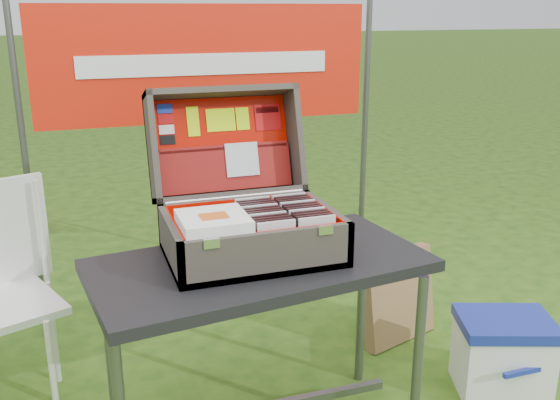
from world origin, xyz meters
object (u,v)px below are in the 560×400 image
object	(u,v)px
table	(261,352)
cardboard_box	(398,296)
suitcase	(246,178)
cooler	(502,354)

from	to	relation	value
table	cardboard_box	world-z (taller)	table
table	cardboard_box	distance (m)	0.99
table	suitcase	world-z (taller)	suitcase
table	cooler	size ratio (longest dim) A/B	3.04
suitcase	cooler	xyz separation A→B (m)	(1.06, -0.14, -0.82)
suitcase	cardboard_box	bearing A→B (deg)	24.28
suitcase	cooler	distance (m)	1.35
suitcase	cooler	world-z (taller)	suitcase
table	suitcase	bearing A→B (deg)	90.48
suitcase	cardboard_box	world-z (taller)	suitcase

